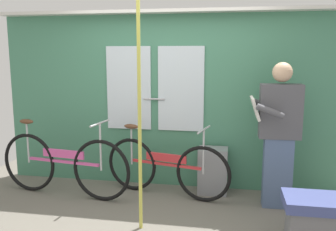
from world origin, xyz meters
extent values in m
cube|color=#666056|center=(0.00, 0.00, -0.02)|extent=(5.55, 3.87, 0.04)
cube|color=#427F60|center=(0.00, 1.13, 1.13)|extent=(4.55, 0.08, 2.27)
cube|color=silver|center=(-0.55, 1.08, 1.32)|extent=(0.60, 0.02, 1.10)
cube|color=silver|center=(0.15, 1.08, 1.32)|extent=(0.60, 0.02, 1.10)
cylinder|color=#B2B2B7|center=(-0.20, 1.06, 1.18)|extent=(0.28, 0.02, 0.02)
cube|color=silver|center=(0.00, 1.03, 2.29)|extent=(4.55, 0.28, 0.04)
torus|color=black|center=(-0.72, 0.42, 0.38)|extent=(0.76, 0.15, 0.76)
torus|color=black|center=(-1.75, 0.56, 0.38)|extent=(0.76, 0.15, 0.76)
cube|color=#D14C93|center=(-1.24, 0.49, 0.44)|extent=(0.99, 0.17, 0.03)
cube|color=#D14C93|center=(-1.24, 0.49, 0.54)|extent=(0.57, 0.11, 0.10)
cylinder|color=#B7B7BC|center=(-1.75, 0.56, 0.65)|extent=(0.02, 0.02, 0.54)
ellipsoid|color=brown|center=(-1.75, 0.56, 0.92)|extent=(0.21, 0.12, 0.06)
cylinder|color=#B7B7BC|center=(-0.72, 0.42, 0.67)|extent=(0.02, 0.02, 0.58)
cylinder|color=#B7B7BC|center=(-0.72, 0.42, 0.96)|extent=(0.09, 0.44, 0.02)
torus|color=black|center=(0.49, 0.60, 0.35)|extent=(0.68, 0.20, 0.69)
torus|color=black|center=(-0.45, 0.83, 0.35)|extent=(0.68, 0.20, 0.69)
cube|color=red|center=(0.02, 0.72, 0.41)|extent=(0.91, 0.25, 0.03)
cube|color=red|center=(0.02, 0.72, 0.49)|extent=(0.53, 0.15, 0.10)
cylinder|color=#B7B7BC|center=(-0.45, 0.83, 0.60)|extent=(0.02, 0.02, 0.50)
ellipsoid|color=brown|center=(-0.45, 0.83, 0.85)|extent=(0.22, 0.13, 0.06)
cylinder|color=#B7B7BC|center=(0.49, 0.60, 0.62)|extent=(0.02, 0.02, 0.54)
cylinder|color=#B7B7BC|center=(0.49, 0.60, 0.89)|extent=(0.13, 0.43, 0.02)
cube|color=slate|center=(1.35, 0.62, 0.41)|extent=(0.33, 0.19, 0.82)
cube|color=#4C4C51|center=(1.35, 0.62, 1.13)|extent=(0.47, 0.21, 0.62)
sphere|color=tan|center=(1.35, 0.62, 1.57)|extent=(0.22, 0.22, 0.22)
cube|color=silver|center=(1.07, 0.61, 1.16)|extent=(0.12, 0.34, 0.26)
cylinder|color=#4C4C51|center=(1.22, 0.41, 1.16)|extent=(0.31, 0.08, 0.17)
cylinder|color=#4C4C51|center=(1.21, 0.82, 1.16)|extent=(0.31, 0.08, 0.17)
cube|color=gray|center=(0.59, 0.91, 0.29)|extent=(0.37, 0.28, 0.59)
cylinder|color=#C6C14C|center=(-0.07, -0.19, 1.13)|extent=(0.04, 0.04, 2.27)
cube|color=#3D477F|center=(1.67, -0.19, 0.40)|extent=(0.70, 0.44, 0.10)
cube|color=slate|center=(1.67, -0.19, 0.17)|extent=(0.60, 0.36, 0.35)
camera|label=1|loc=(0.83, -3.61, 1.78)|focal=39.20mm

